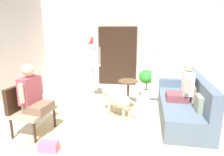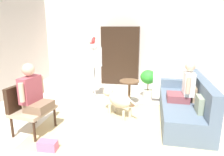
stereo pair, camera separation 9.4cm
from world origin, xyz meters
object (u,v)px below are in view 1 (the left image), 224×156
Objects in this scene: handbag at (49,147)px; couch at (185,105)px; round_end_table at (128,90)px; dog at (117,99)px; column_lamp at (155,73)px; armchair at (27,105)px; person_on_couch at (184,86)px; bird_cage_stand at (93,71)px; potted_plant at (146,80)px; armoire_cabinet at (118,55)px; person_on_armchair at (33,93)px; parrot at (92,41)px.

couch is at bearing 33.01° from handbag.
round_end_table is 0.79× the size of dog.
round_end_table is at bearing -142.65° from column_lamp.
armchair is 0.60× the size of column_lamp.
bird_cage_stand reaches higher than person_on_couch.
potted_plant is 1.76m from armoire_cabinet.
bird_cage_stand is (0.74, 1.85, 0.23)m from armchair.
armchair is 2.96× the size of handbag.
person_on_armchair is 0.57× the size of column_lamp.
dog is 0.54× the size of column_lamp.
column_lamp is at bearing 56.18° from handbag.
potted_plant is 2.60× the size of handbag.
person_on_armchair reaches higher than dog.
person_on_armchair is 2.79× the size of handbag.
column_lamp is at bearing 41.09° from armchair.
armchair reaches higher than handbag.
column_lamp is 0.78× the size of armoire_cabinet.
couch is 2.55× the size of person_on_armchair.
bird_cage_stand is (-2.04, 0.95, 0.03)m from person_on_couch.
parrot is at bearing 72.55° from person_on_armchair.
bird_cage_stand is 0.77× the size of armoire_cabinet.
column_lamp is (0.64, 0.49, 0.33)m from round_end_table.
person_on_couch is at bearing -24.76° from parrot.
potted_plant is at bearing 44.73° from armchair.
person_on_couch is 0.56× the size of column_lamp.
potted_plant is at bearing -58.36° from armoire_cabinet.
bird_cage_stand is (-0.74, 0.96, 0.37)m from dog.
round_end_table is 3.52× the size of parrot.
person_on_armchair is 2.20m from round_end_table.
armchair is 0.47× the size of armoire_cabinet.
parrot is at bearing 156.54° from couch.
parrot reaches higher than round_end_table.
dog is at bearing -83.97° from armoire_cabinet.
couch reaches higher than armchair.
dog is 2.71m from armoire_cabinet.
dog is at bearing -179.55° from person_on_couch.
parrot reaches higher than person_on_armchair.
potted_plant is (0.44, 0.56, 0.11)m from round_end_table.
round_end_table is at bearing -77.09° from armoire_cabinet.
handbag is (-2.18, -1.42, -0.62)m from person_on_couch.
armchair is 1.73m from dog.
couch is 1.45× the size of column_lamp.
parrot reaches higher than dog.
armoire_cabinet is at bearing 121.00° from person_on_couch.
armoire_cabinet is (-0.90, 1.46, 0.43)m from potted_plant.
couch is 1.46× the size of bird_cage_stand.
person_on_couch is (-0.06, -0.03, 0.40)m from couch.
person_on_couch is at bearing -59.00° from armoire_cabinet.
parrot is (0.59, 1.87, 0.75)m from person_on_armchair.
parrot is at bearing 68.42° from armchair.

